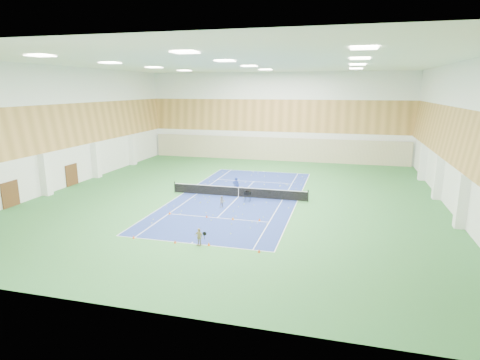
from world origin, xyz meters
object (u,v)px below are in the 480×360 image
object	(u,v)px
tennis_net	(239,191)
coach	(236,186)
child_apron	(199,237)
ball_cart	(247,196)
child_court	(222,202)

from	to	relation	value
tennis_net	coach	xyz separation A→B (m)	(-0.48, 0.85, 0.29)
tennis_net	child_apron	size ratio (longest dim) A/B	10.95
tennis_net	coach	world-z (taller)	coach
ball_cart	tennis_net	bearing A→B (deg)	133.02
coach	child_apron	distance (m)	12.92
tennis_net	ball_cart	bearing A→B (deg)	-47.77
ball_cart	coach	bearing A→B (deg)	128.38
child_apron	ball_cart	xyz separation A→B (m)	(0.57, 10.73, -0.11)
child_court	coach	bearing A→B (deg)	66.50
coach	child_court	world-z (taller)	coach
tennis_net	child_court	bearing A→B (deg)	-97.90
coach	child_apron	xyz separation A→B (m)	(1.08, -12.87, -0.26)
child_court	ball_cart	world-z (taller)	child_court
tennis_net	child_apron	distance (m)	12.03
child_court	child_apron	xyz separation A→B (m)	(1.09, -8.48, 0.09)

